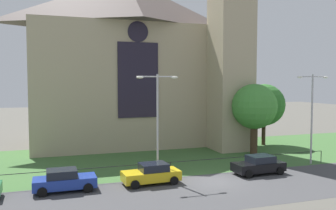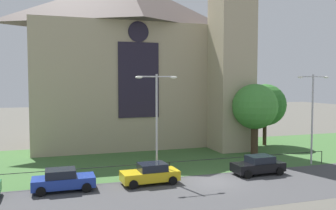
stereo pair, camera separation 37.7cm
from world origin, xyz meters
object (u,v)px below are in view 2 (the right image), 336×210
Objects in this scene: parked_car_black at (258,165)px; streetlamp_far at (313,107)px; parked_car_yellow at (150,174)px; church_building at (134,59)px; tree_right_far at (265,105)px; streetlamp_near at (157,112)px; tree_right_near at (255,107)px; parked_car_blue at (63,180)px.

streetlamp_far is at bearing -168.10° from parked_car_black.
church_building is at bearing -101.37° from parked_car_yellow.
church_building is 6.09× the size of parked_car_yellow.
streetlamp_near is at bearing -148.41° from tree_right_far.
streetlamp_near is 9.40m from parked_car_black.
tree_right_near reaches higher than parked_car_black.
tree_right_near is 9.33m from parked_car_black.
church_building is 20.25m from parked_car_yellow.
streetlamp_far reaches higher than tree_right_far.
church_building is 21.20m from streetlamp_far.
tree_right_far is 10.11m from streetlamp_far.
parked_car_blue is (-7.12, -1.34, -4.42)m from streetlamp_near.
tree_right_far is 1.73× the size of parked_car_blue.
streetlamp_near reaches higher than tree_right_near.
streetlamp_far is 1.92× the size of parked_car_black.
tree_right_near is at bearing -153.61° from parked_car_yellow.
tree_right_far is 1.71× the size of parked_car_black.
streetlamp_far is (2.44, -5.69, 0.30)m from tree_right_near.
church_building is 21.07m from parked_car_black.
parked_car_blue and parked_car_black have the same top height.
church_building is 6.11× the size of parked_car_black.
church_building is 15.65m from tree_right_near.
streetlamp_near reaches higher than parked_car_blue.
streetlamp_far reaches higher than streetlamp_near.
parked_car_black is (-8.09, -11.57, -4.04)m from tree_right_far.
tree_right_near is 1.71× the size of parked_car_yellow.
tree_right_far is at bearing -148.52° from parked_car_yellow.
church_building is at bearing 62.77° from parked_car_blue.
streetlamp_near is (-12.22, -5.69, 0.26)m from tree_right_near.
streetlamp_near is at bearing -12.91° from parked_car_black.
tree_right_far is at bearing 31.59° from streetlamp_near.
tree_right_far is at bearing 81.07° from streetlamp_far.
tree_right_near is 1.72× the size of parked_car_black.
tree_right_far is 0.99× the size of tree_right_near.
parked_car_yellow is at bearing -121.31° from streetlamp_near.
church_building is at bearing 128.45° from streetlamp_far.
parked_car_yellow is (-13.16, -7.22, -4.17)m from tree_right_near.
parked_car_black is (8.14, -1.59, -4.42)m from streetlamp_near.
tree_right_near is 21.00m from parked_car_blue.
tree_right_near is at bearing 24.95° from streetlamp_near.
parked_car_blue is 6.19m from parked_car_yellow.
streetlamp_far is at bearing -98.93° from tree_right_far.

